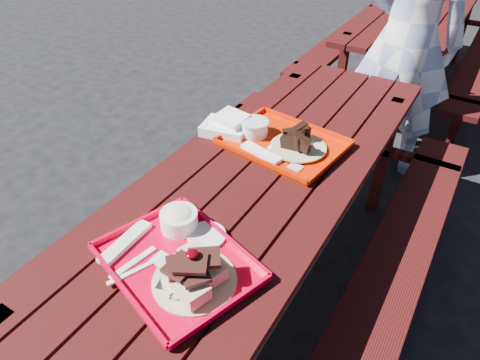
{
  "coord_description": "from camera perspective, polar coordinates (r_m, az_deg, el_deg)",
  "views": [
    {
      "loc": [
        0.66,
        -1.23,
        1.78
      ],
      "look_at": [
        0.0,
        -0.15,
        0.82
      ],
      "focal_mm": 32.0,
      "sensor_mm": 36.0,
      "label": 1
    }
  ],
  "objects": [
    {
      "name": "picnic_table_near",
      "position": [
        1.85,
        2.43,
        -4.01
      ],
      "size": [
        1.41,
        2.4,
        0.75
      ],
      "color": "#3D0C0B",
      "rests_on": "ground"
    },
    {
      "name": "picnic_table_far",
      "position": [
        4.26,
        22.32,
        18.02
      ],
      "size": [
        1.41,
        2.4,
        0.75
      ],
      "color": "#3D0C0B",
      "rests_on": "ground"
    },
    {
      "name": "ground",
      "position": [
        2.26,
        2.05,
        -14.77
      ],
      "size": [
        60.0,
        60.0,
        0.0
      ],
      "primitive_type": "plane",
      "color": "black",
      "rests_on": "ground"
    },
    {
      "name": "near_tray",
      "position": [
        1.37,
        -7.69,
        -9.71
      ],
      "size": [
        0.57,
        0.5,
        0.15
      ],
      "color": "red",
      "rests_on": "picnic_table_near"
    },
    {
      "name": "person",
      "position": [
        2.9,
        21.39,
        16.88
      ],
      "size": [
        0.69,
        0.49,
        1.77
      ],
      "primitive_type": "imported",
      "rotation": [
        0.0,
        0.0,
        3.25
      ],
      "color": "#A0B1DE",
      "rests_on": "ground"
    },
    {
      "name": "far_tray",
      "position": [
        1.9,
        5.46,
        5.21
      ],
      "size": [
        0.55,
        0.45,
        0.08
      ],
      "color": "red",
      "rests_on": "picnic_table_near"
    },
    {
      "name": "white_cloth",
      "position": [
        1.98,
        -1.73,
        7.24
      ],
      "size": [
        0.23,
        0.19,
        0.08
      ],
      "color": "white",
      "rests_on": "picnic_table_near"
    }
  ]
}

